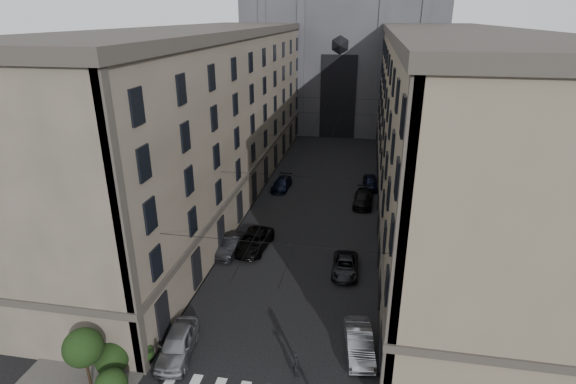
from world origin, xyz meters
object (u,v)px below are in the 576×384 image
Objects in this scene: car_left_near at (178,344)px; car_right_near at (359,342)px; car_right_midfar at (363,198)px; car_right_far at (371,182)px; car_left_midnear at (231,245)px; car_left_midfar at (253,241)px; car_left_far at (282,184)px; car_right_midnear at (345,266)px; pedestrian at (296,364)px; gothic_tower at (345,28)px.

car_right_near is (11.27, 2.29, -0.06)m from car_left_near.
car_right_far is (0.88, 5.41, 0.01)m from car_right_midfar.
car_left_midnear is 0.82× the size of car_left_midfar.
car_left_far is 20.18m from car_right_midnear.
car_right_far reaches higher than car_right_midfar.
pedestrian is at bearing -10.03° from car_left_near.
car_right_far reaches higher than car_right_midnear.
car_left_far is at bearing 87.85° from car_left_midnear.
car_right_midfar is at bearing -18.19° from pedestrian.
car_left_near is at bearing -117.40° from car_right_far.
pedestrian is (7.66, -0.43, 0.02)m from car_left_near.
gothic_tower is 55.50m from car_left_midfar.
car_right_near is 2.76× the size of pedestrian.
car_left_near reaches higher than car_left_midnear.
car_right_far is at bearing 14.59° from car_left_far.
car_left_midnear is at bearing -96.59° from gothic_tower.
gothic_tower reaches higher than car_right_near.
car_left_midfar is 1.09× the size of car_right_midfar.
car_left_far is (-4.71, -37.12, -17.12)m from gothic_tower.
car_left_near reaches higher than car_right_midfar.
car_left_midnear is 15.98m from pedestrian.
car_right_midnear is at bearing -102.75° from car_right_far.
car_left_midfar is (1.26, 14.31, -0.05)m from car_left_near.
car_left_midnear is 16.63m from car_left_far.
car_right_near reaches higher than car_left_far.
car_left_midfar is at bearing -85.41° from car_left_far.
car_right_near is at bearing -82.32° from car_right_midnear.
gothic_tower reaches higher than car_left_far.
car_left_near is 7.67m from pedestrian.
car_right_near is at bearing 4.63° from car_left_near.
car_left_near is 1.06× the size of car_right_midnear.
gothic_tower is 11.25× the size of car_right_midfar.
car_left_far is 31.00m from pedestrian.
pedestrian is (2.03, -67.38, -16.95)m from gothic_tower.
gothic_tower is 44.14m from car_right_midfar.
car_left_far is 11.12m from car_right_far.
gothic_tower is at bearing 91.35° from car_left_midfar.
gothic_tower is 11.95× the size of car_left_near.
car_right_far is (6.20, -34.95, -17.04)m from gothic_tower.
car_right_far is at bearing 80.94° from car_right_near.
car_right_midnear is at bearing 43.20° from car_left_near.
car_right_near is (10.01, -12.03, -0.01)m from car_left_midfar.
car_left_near is 14.37m from car_left_midfar.
car_left_near is at bearing 75.56° from pedestrian.
car_left_midfar reaches higher than car_right_far.
car_right_midfar is (11.52, 13.32, -0.01)m from car_left_midnear.
car_left_midfar is 1.19× the size of car_left_far.
car_left_midnear is at bearing 85.63° from car_left_near.
car_right_midfar is 1.15× the size of car_right_far.
car_right_near is 29.72m from car_right_far.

